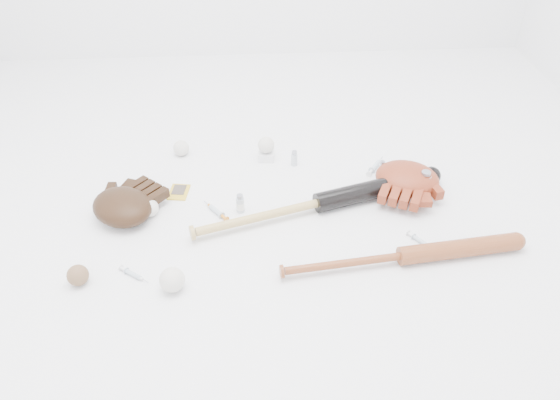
{
  "coord_description": "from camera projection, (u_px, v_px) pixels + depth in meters",
  "views": [
    {
      "loc": [
        -0.11,
        -1.52,
        1.27
      ],
      "look_at": [
        -0.0,
        0.03,
        0.06
      ],
      "focal_mm": 35.0,
      "sensor_mm": 36.0,
      "label": 1
    }
  ],
  "objects": [
    {
      "name": "baseball_left",
      "position": [
        150.0,
        208.0,
        1.98
      ],
      "size": [
        0.07,
        0.07,
        0.07
      ],
      "primitive_type": "sphere",
      "color": "silver",
      "rests_on": "ground"
    },
    {
      "name": "glove_tan",
      "position": [
        407.0,
        178.0,
        2.09
      ],
      "size": [
        0.39,
        0.39,
        0.11
      ],
      "primitive_type": null,
      "rotation": [
        0.0,
        0.0,
        2.69
      ],
      "color": "maroon",
      "rests_on": "ground"
    },
    {
      "name": "vial_0",
      "position": [
        382.0,
        168.0,
        2.18
      ],
      "size": [
        0.03,
        0.03,
        0.07
      ],
      "primitive_type": "cylinder",
      "color": "silver",
      "rests_on": "ground"
    },
    {
      "name": "vial_3",
      "position": [
        424.0,
        183.0,
        2.07
      ],
      "size": [
        0.04,
        0.04,
        0.1
      ],
      "primitive_type": "cylinder",
      "color": "silver",
      "rests_on": "ground"
    },
    {
      "name": "syringe_1",
      "position": [
        216.0,
        211.0,
        2.0
      ],
      "size": [
        0.12,
        0.14,
        0.02
      ],
      "primitive_type": null,
      "rotation": [
        0.0,
        0.0,
        2.22
      ],
      "color": "#ADBCC6",
      "rests_on": "ground"
    },
    {
      "name": "syringe_2",
      "position": [
        375.0,
        166.0,
        2.23
      ],
      "size": [
        0.12,
        0.15,
        0.02
      ],
      "primitive_type": null,
      "rotation": [
        0.0,
        0.0,
        0.98
      ],
      "color": "#ADBCC6",
      "rests_on": "ground"
    },
    {
      "name": "trading_card",
      "position": [
        179.0,
        192.0,
        2.11
      ],
      "size": [
        0.09,
        0.11,
        0.01
      ],
      "primitive_type": "cube",
      "rotation": [
        0.0,
        0.0,
        -0.15
      ],
      "color": "gold",
      "rests_on": "ground"
    },
    {
      "name": "syringe_0",
      "position": [
        133.0,
        274.0,
        1.75
      ],
      "size": [
        0.12,
        0.1,
        0.02
      ],
      "primitive_type": null,
      "rotation": [
        0.0,
        0.0,
        -0.63
      ],
      "color": "#ADBCC6",
      "rests_on": "ground"
    },
    {
      "name": "pedestal",
      "position": [
        266.0,
        155.0,
        2.28
      ],
      "size": [
        0.07,
        0.07,
        0.04
      ],
      "primitive_type": "cube",
      "rotation": [
        0.0,
        0.0,
        -0.09
      ],
      "color": "white",
      "rests_on": "ground"
    },
    {
      "name": "vial_2",
      "position": [
        240.0,
        203.0,
        1.99
      ],
      "size": [
        0.03,
        0.03,
        0.08
      ],
      "primitive_type": "cylinder",
      "color": "silver",
      "rests_on": "ground"
    },
    {
      "name": "baseball_aged",
      "position": [
        78.0,
        275.0,
        1.71
      ],
      "size": [
        0.07,
        0.07,
        0.07
      ],
      "primitive_type": "sphere",
      "color": "brown",
      "rests_on": "ground"
    },
    {
      "name": "bat_wood",
      "position": [
        402.0,
        256.0,
        1.78
      ],
      "size": [
        0.86,
        0.16,
        0.06
      ],
      "primitive_type": null,
      "rotation": [
        0.0,
        0.0,
        0.11
      ],
      "color": "brown",
      "rests_on": "ground"
    },
    {
      "name": "baseball_upper",
      "position": [
        181.0,
        148.0,
        2.3
      ],
      "size": [
        0.07,
        0.07,
        0.07
      ],
      "primitive_type": "sphere",
      "color": "silver",
      "rests_on": "ground"
    },
    {
      "name": "bat_dark",
      "position": [
        319.0,
        203.0,
        2.0
      ],
      "size": [
        0.99,
        0.37,
        0.07
      ],
      "primitive_type": null,
      "rotation": [
        0.0,
        0.0,
        0.3
      ],
      "color": "black",
      "rests_on": "ground"
    },
    {
      "name": "vial_1",
      "position": [
        294.0,
        158.0,
        2.24
      ],
      "size": [
        0.03,
        0.03,
        0.07
      ],
      "primitive_type": "cylinder",
      "color": "silver",
      "rests_on": "ground"
    },
    {
      "name": "glove_dark",
      "position": [
        122.0,
        206.0,
        1.96
      ],
      "size": [
        0.39,
        0.39,
        0.1
      ],
      "primitive_type": null,
      "rotation": [
        0.0,
        0.0,
        -0.72
      ],
      "color": "black",
      "rests_on": "ground"
    },
    {
      "name": "baseball_on_pedestal",
      "position": [
        266.0,
        145.0,
        2.25
      ],
      "size": [
        0.07,
        0.07,
        0.07
      ],
      "primitive_type": "sphere",
      "color": "silver",
      "rests_on": "pedestal"
    },
    {
      "name": "baseball_mid",
      "position": [
        172.0,
        280.0,
        1.69
      ],
      "size": [
        0.08,
        0.08,
        0.08
      ],
      "primitive_type": "sphere",
      "color": "silver",
      "rests_on": "ground"
    },
    {
      "name": "syringe_3",
      "position": [
        420.0,
        241.0,
        1.88
      ],
      "size": [
        0.1,
        0.12,
        0.02
      ],
      "primitive_type": null,
      "rotation": [
        0.0,
        0.0,
        -0.95
      ],
      "color": "#ADBCC6",
      "rests_on": "ground"
    }
  ]
}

